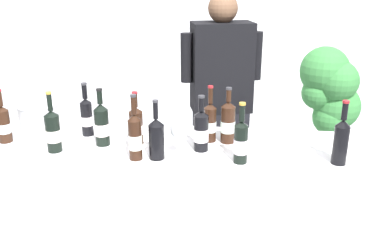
# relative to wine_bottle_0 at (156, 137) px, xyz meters

# --- Properties ---
(wall_back) EXTENTS (8.00, 0.10, 2.80)m
(wall_back) POSITION_rel_wine_bottle_0_xyz_m (0.00, 2.78, 0.37)
(wall_back) COLOR white
(wall_back) RESTS_ON ground_plane
(counter) EXTENTS (2.25, 0.69, 0.91)m
(counter) POSITION_rel_wine_bottle_0_xyz_m (0.00, 0.18, -0.58)
(counter) COLOR white
(counter) RESTS_ON ground_plane
(wine_bottle_0) EXTENTS (0.08, 0.08, 0.33)m
(wine_bottle_0) POSITION_rel_wine_bottle_0_xyz_m (0.00, 0.00, 0.00)
(wine_bottle_0) COLOR black
(wine_bottle_0) RESTS_ON counter
(wine_bottle_1) EXTENTS (0.08, 0.08, 0.34)m
(wine_bottle_1) POSITION_rel_wine_bottle_0_xyz_m (-0.58, 0.03, -0.00)
(wine_bottle_1) COLOR black
(wine_bottle_1) RESTS_ON counter
(wine_bottle_2) EXTENTS (0.08, 0.08, 0.33)m
(wine_bottle_2) POSITION_rel_wine_bottle_0_xyz_m (0.37, 0.27, 0.00)
(wine_bottle_2) COLOR black
(wine_bottle_2) RESTS_ON counter
(wine_bottle_3) EXTENTS (0.07, 0.07, 0.33)m
(wine_bottle_3) POSITION_rel_wine_bottle_0_xyz_m (-0.49, 0.29, 0.00)
(wine_bottle_3) COLOR black
(wine_bottle_3) RESTS_ON counter
(wine_bottle_4) EXTENTS (0.08, 0.08, 0.33)m
(wine_bottle_4) POSITION_rel_wine_bottle_0_xyz_m (-0.35, 0.15, 0.00)
(wine_bottle_4) COLOR black
(wine_bottle_4) RESTS_ON counter
(wine_bottle_5) EXTENTS (0.08, 0.08, 0.32)m
(wine_bottle_5) POSITION_rel_wine_bottle_0_xyz_m (0.22, 0.14, -0.00)
(wine_bottle_5) COLOR black
(wine_bottle_5) RESTS_ON counter
(wine_bottle_6) EXTENTS (0.08, 0.08, 0.32)m
(wine_bottle_6) POSITION_rel_wine_bottle_0_xyz_m (-0.93, 0.12, -0.01)
(wine_bottle_6) COLOR black
(wine_bottle_6) RESTS_ON counter
(wine_bottle_7) EXTENTS (0.08, 0.08, 0.34)m
(wine_bottle_7) POSITION_rel_wine_bottle_0_xyz_m (0.95, 0.05, 0.01)
(wine_bottle_7) COLOR black
(wine_bottle_7) RESTS_ON counter
(wine_bottle_8) EXTENTS (0.07, 0.07, 0.36)m
(wine_bottle_8) POSITION_rel_wine_bottle_0_xyz_m (-0.11, -0.02, 0.01)
(wine_bottle_8) COLOR black
(wine_bottle_8) RESTS_ON counter
(wine_bottle_9) EXTENTS (0.07, 0.07, 0.34)m
(wine_bottle_9) POSITION_rel_wine_bottle_0_xyz_m (0.26, 0.28, -0.00)
(wine_bottle_9) COLOR black
(wine_bottle_9) RESTS_ON counter
(wine_bottle_10) EXTENTS (0.08, 0.08, 0.31)m
(wine_bottle_10) POSITION_rel_wine_bottle_0_xyz_m (-0.16, 0.19, -0.01)
(wine_bottle_10) COLOR black
(wine_bottle_10) RESTS_ON counter
(wine_bottle_11) EXTENTS (0.07, 0.07, 0.33)m
(wine_bottle_11) POSITION_rel_wine_bottle_0_xyz_m (0.44, 0.00, -0.00)
(wine_bottle_11) COLOR black
(wine_bottle_11) RESTS_ON counter
(wine_glass) EXTENTS (0.07, 0.07, 0.20)m
(wine_glass) POSITION_rel_wine_bottle_0_xyz_m (0.10, 0.07, 0.02)
(wine_glass) COLOR silver
(wine_glass) RESTS_ON counter
(ice_bucket) EXTENTS (0.24, 0.24, 0.20)m
(ice_bucket) POSITION_rel_wine_bottle_0_xyz_m (-0.78, 0.26, -0.02)
(ice_bucket) COLOR silver
(ice_bucket) RESTS_ON counter
(person_server) EXTENTS (0.55, 0.34, 1.74)m
(person_server) POSITION_rel_wine_bottle_0_xyz_m (0.30, 0.82, -0.18)
(person_server) COLOR black
(person_server) RESTS_ON ground_plane
(potted_shrub) EXTENTS (0.55, 0.46, 1.27)m
(potted_shrub) POSITION_rel_wine_bottle_0_xyz_m (1.21, 1.60, -0.23)
(potted_shrub) COLOR brown
(potted_shrub) RESTS_ON ground_plane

